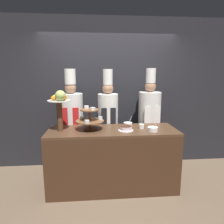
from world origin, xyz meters
TOP-DOWN VIEW (x-y plane):
  - ground_plane at (0.00, 0.00)m, footprint 14.00×14.00m
  - wall_back at (0.00, 1.24)m, footprint 10.00×0.06m
  - buffet_counter at (0.00, 0.34)m, footprint 1.95×0.67m
  - tiered_stand at (-0.34, 0.35)m, footprint 0.42×0.42m
  - fruit_pedestal at (-0.76, 0.30)m, footprint 0.33×0.33m
  - cake_round at (0.19, 0.26)m, footprint 0.22×0.22m
  - cup_white at (0.45, 0.35)m, footprint 0.08×0.08m
  - serving_bowl_near at (0.58, 0.19)m, footprint 0.15×0.15m
  - serving_bowl_far at (0.26, 0.51)m, footprint 0.14×0.14m
  - chef_left at (-0.67, 0.86)m, footprint 0.40×0.40m
  - chef_center_left at (-0.04, 0.86)m, footprint 0.35×0.35m
  - chef_center_right at (0.71, 0.86)m, footprint 0.39×0.39m

SIDE VIEW (x-z plane):
  - ground_plane at x=0.00m, z-range 0.00..0.00m
  - buffet_counter at x=0.00m, z-range 0.00..0.95m
  - serving_bowl_far at x=0.26m, z-range 0.90..1.06m
  - serving_bowl_near at x=0.58m, z-range 0.90..1.07m
  - cake_round at x=0.19m, z-range 0.95..1.02m
  - cup_white at x=0.45m, z-range 0.95..1.02m
  - chef_center_left at x=-0.04m, z-range 0.08..1.93m
  - chef_left at x=-0.67m, z-range 0.08..1.93m
  - chef_center_right at x=0.71m, z-range 0.07..1.94m
  - tiered_stand at x=-0.34m, z-range 0.95..1.30m
  - fruit_pedestal at x=-0.76m, z-range 1.06..1.67m
  - wall_back at x=0.00m, z-range 0.00..2.80m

